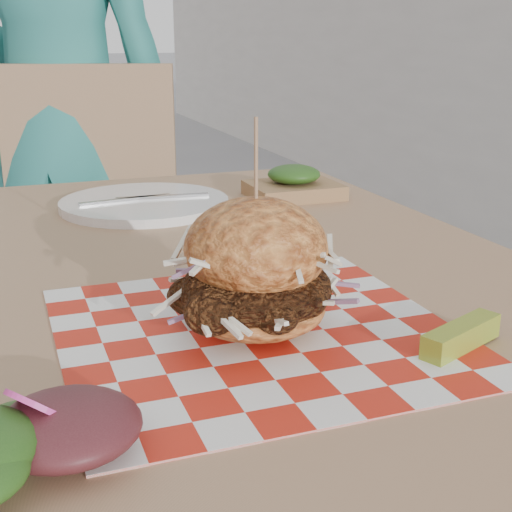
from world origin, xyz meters
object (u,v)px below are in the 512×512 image
Objects in this scene: diner at (58,113)px; patio_chair at (112,234)px; sandwich at (256,275)px; patio_table at (207,335)px.

diner is 1.74× the size of patio_chair.
diner is at bearing 92.34° from sandwich.
patio_chair is 4.80× the size of sandwich.
patio_chair and sandwich have the same top height.
diner is at bearing 92.90° from patio_table.
diner is 8.34× the size of sandwich.
diner is 1.14m from patio_table.
sandwich is at bearing 111.66° from diner.
patio_chair is at bearing 131.82° from diner.
patio_chair is (0.09, -0.21, -0.27)m from diner.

